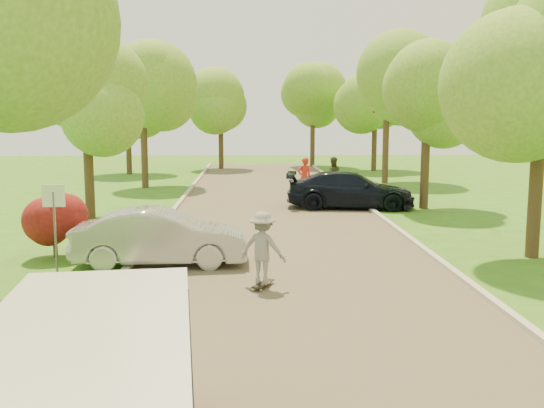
{
  "coord_description": "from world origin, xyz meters",
  "views": [
    {
      "loc": [
        -0.99,
        -11.0,
        3.83
      ],
      "look_at": [
        -0.3,
        6.53,
        1.3
      ],
      "focal_mm": 40.0,
      "sensor_mm": 36.0,
      "label": 1
    }
  ],
  "objects": [
    {
      "name": "longboard",
      "position": [
        -0.67,
        2.25,
        0.09
      ],
      "size": [
        0.56,
        0.86,
        0.1
      ],
      "rotation": [
        0.0,
        0.0,
        2.71
      ],
      "color": "black",
      "rests_on": "ground"
    },
    {
      "name": "dark_sedan",
      "position": [
        3.3,
        14.18,
        0.78
      ],
      "size": [
        5.57,
        2.8,
        1.55
      ],
      "primitive_type": "imported",
      "rotation": [
        0.0,
        0.0,
        1.45
      ],
      "color": "black",
      "rests_on": "ground"
    },
    {
      "name": "ground",
      "position": [
        0.0,
        0.0,
        0.0
      ],
      "size": [
        100.0,
        100.0,
        0.0
      ],
      "primitive_type": "plane",
      "color": "#336618",
      "rests_on": "ground"
    },
    {
      "name": "tree_l_midb",
      "position": [
        -6.81,
        12.0,
        4.59
      ],
      "size": [
        4.3,
        4.2,
        6.62
      ],
      "color": "#382619",
      "rests_on": "ground"
    },
    {
      "name": "person_olive",
      "position": [
        3.23,
        18.98,
        0.93
      ],
      "size": [
        0.91,
        0.72,
        1.85
      ],
      "primitive_type": "imported",
      "rotation": [
        0.0,
        0.0,
        3.12
      ],
      "color": "#323821",
      "rests_on": "ground"
    },
    {
      "name": "tree_bg_b",
      "position": [
        8.22,
        32.0,
        5.54
      ],
      "size": [
        5.12,
        5.0,
        7.95
      ],
      "color": "#382619",
      "rests_on": "ground"
    },
    {
      "name": "curb_left",
      "position": [
        -4.05,
        8.0,
        0.06
      ],
      "size": [
        0.18,
        60.0,
        0.12
      ],
      "primitive_type": "cube",
      "color": "#B2AD9E",
      "rests_on": "ground"
    },
    {
      "name": "curb_right",
      "position": [
        4.05,
        8.0,
        0.06
      ],
      "size": [
        0.18,
        60.0,
        0.12
      ],
      "primitive_type": "cube",
      "color": "#B2AD9E",
      "rests_on": "ground"
    },
    {
      "name": "tree_bg_c",
      "position": [
        -2.79,
        34.0,
        5.02
      ],
      "size": [
        4.92,
        4.8,
        7.33
      ],
      "color": "#382619",
      "rests_on": "ground"
    },
    {
      "name": "tree_r_midb",
      "position": [
        6.6,
        14.0,
        4.88
      ],
      "size": [
        4.51,
        4.4,
        7.01
      ],
      "color": "#382619",
      "rests_on": "ground"
    },
    {
      "name": "red_shrub",
      "position": [
        -6.3,
        5.5,
        1.1
      ],
      "size": [
        1.7,
        1.7,
        1.95
      ],
      "color": "#382619",
      "rests_on": "ground"
    },
    {
      "name": "silver_sedan",
      "position": [
        -3.26,
        4.51,
        0.74
      ],
      "size": [
        4.5,
        1.66,
        1.47
      ],
      "primitive_type": "imported",
      "rotation": [
        0.0,
        0.0,
        1.59
      ],
      "color": "#A3A4A8",
      "rests_on": "ground"
    },
    {
      "name": "tree_bg_d",
      "position": [
        4.22,
        36.0,
        5.31
      ],
      "size": [
        5.12,
        5.0,
        7.72
      ],
      "color": "#382619",
      "rests_on": "ground"
    },
    {
      "name": "street_sign",
      "position": [
        -5.8,
        4.0,
        1.56
      ],
      "size": [
        0.55,
        0.06,
        2.17
      ],
      "color": "#59595E",
      "rests_on": "ground"
    },
    {
      "name": "person_striped",
      "position": [
        1.69,
        17.76,
        0.96
      ],
      "size": [
        0.81,
        0.67,
        1.92
      ],
      "primitive_type": "imported",
      "rotation": [
        0.0,
        0.0,
        3.48
      ],
      "color": "red",
      "rests_on": "ground"
    },
    {
      "name": "tree_l_far",
      "position": [
        -6.39,
        22.0,
        5.47
      ],
      "size": [
        4.92,
        4.8,
        7.79
      ],
      "color": "#382619",
      "rests_on": "ground"
    },
    {
      "name": "skateboarder",
      "position": [
        -0.67,
        2.25,
        0.93
      ],
      "size": [
        1.22,
        1.0,
        1.64
      ],
      "primitive_type": "imported",
      "rotation": [
        0.0,
        0.0,
        2.71
      ],
      "color": "gray",
      "rests_on": "longboard"
    },
    {
      "name": "tree_bg_a",
      "position": [
        -8.78,
        30.0,
        5.31
      ],
      "size": [
        5.12,
        5.0,
        7.72
      ],
      "color": "#382619",
      "rests_on": "ground"
    },
    {
      "name": "tree_r_far",
      "position": [
        7.23,
        24.0,
        5.83
      ],
      "size": [
        5.33,
        5.2,
        8.34
      ],
      "color": "#382619",
      "rests_on": "ground"
    },
    {
      "name": "road",
      "position": [
        0.0,
        8.0,
        0.01
      ],
      "size": [
        8.0,
        60.0,
        0.01
      ],
      "primitive_type": "cube",
      "color": "#4C4438",
      "rests_on": "ground"
    }
  ]
}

